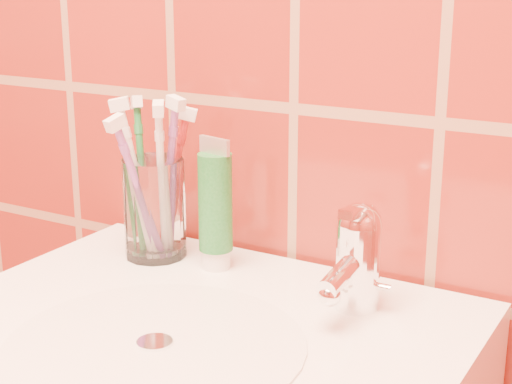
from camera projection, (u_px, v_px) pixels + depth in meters
The scene contains 9 objects.
glass_tumbler at pixel (154, 208), 0.99m from camera, with size 0.08×0.08×0.13m, color white.
toothpaste_tube at pixel (215, 208), 0.95m from camera, with size 0.05×0.04×0.16m.
faucet at pixel (357, 254), 0.84m from camera, with size 0.05×0.11×0.12m.
toothbrush_0 at pixel (169, 179), 0.98m from camera, with size 0.06×0.03×0.22m, color #934CA4, non-canonical shape.
toothbrush_1 at pixel (142, 177), 1.01m from camera, with size 0.06×0.06×0.21m, color #1E7133, non-canonical shape.
toothbrush_2 at pixel (138, 181), 0.97m from camera, with size 0.05×0.04×0.21m, color silver, non-canonical shape.
toothbrush_3 at pixel (161, 183), 0.97m from camera, with size 0.04×0.05×0.21m, color silver, non-canonical shape.
toothbrush_4 at pixel (139, 191), 0.96m from camera, with size 0.04×0.08×0.20m, color #8A499D, non-canonical shape.
toothbrush_5 at pixel (172, 183), 0.99m from camera, with size 0.06×0.05×0.20m, color red, non-canonical shape.
Camera 1 is at (0.44, 0.36, 1.21)m, focal length 55.00 mm.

